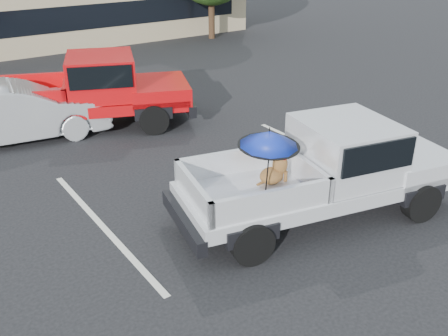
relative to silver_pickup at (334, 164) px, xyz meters
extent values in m
plane|color=black|center=(-0.94, 0.11, -1.05)|extent=(90.00, 90.00, 0.00)
cube|color=silver|center=(-3.94, 2.11, -1.05)|extent=(0.12, 5.00, 0.01)
cube|color=silver|center=(2.06, 2.11, -1.05)|extent=(0.12, 5.00, 0.01)
cube|color=black|center=(1.06, 17.13, 0.45)|extent=(18.00, 0.08, 1.10)
cylinder|color=#332114|center=(8.06, 16.11, 0.31)|extent=(0.32, 0.32, 2.73)
cylinder|color=black|center=(-2.32, -0.41, -0.67)|extent=(0.80, 0.44, 0.76)
cylinder|color=black|center=(-1.91, 1.38, -0.67)|extent=(0.80, 0.44, 0.76)
cylinder|color=black|center=(1.19, -1.21, -0.67)|extent=(0.80, 0.44, 0.76)
cylinder|color=black|center=(1.60, 0.58, -0.67)|extent=(0.80, 0.44, 0.76)
cube|color=silver|center=(-0.31, 0.07, -0.38)|extent=(5.68, 3.07, 0.28)
cube|color=silver|center=(1.64, -0.37, -0.17)|extent=(1.89, 2.20, 0.46)
cube|color=black|center=(2.37, -0.54, -0.55)|extent=(0.63, 1.96, 0.30)
cube|color=black|center=(-2.99, 0.68, -0.55)|extent=(0.61, 1.95, 0.28)
cube|color=silver|center=(0.22, -0.05, 0.30)|extent=(2.02, 2.16, 1.05)
cube|color=black|center=(0.22, -0.05, 0.50)|extent=(1.89, 2.22, 0.55)
cube|color=black|center=(-1.73, 0.39, -0.32)|extent=(2.65, 2.30, 0.10)
cube|color=silver|center=(-1.53, 1.24, -0.02)|extent=(2.26, 0.61, 0.50)
cube|color=silver|center=(-1.92, -0.45, -0.02)|extent=(2.26, 0.61, 0.50)
cube|color=silver|center=(-2.80, 0.64, -0.02)|extent=(0.51, 1.82, 0.50)
cube|color=silver|center=(-0.65, 0.15, -0.02)|extent=(0.51, 1.82, 0.50)
ellipsoid|color=brown|center=(-1.15, 0.49, -0.11)|extent=(0.55, 0.49, 0.32)
cylinder|color=brown|center=(-0.92, 0.36, -0.15)|extent=(0.07, 0.07, 0.24)
cylinder|color=brown|center=(-0.88, 0.51, -0.15)|extent=(0.07, 0.07, 0.24)
ellipsoid|color=brown|center=(-0.99, 0.45, 0.09)|extent=(0.35, 0.33, 0.43)
cylinder|color=red|center=(-0.97, 0.45, 0.23)|extent=(0.21, 0.21, 0.04)
sphere|color=brown|center=(-0.90, 0.43, 0.32)|extent=(0.23, 0.23, 0.23)
cone|color=black|center=(-0.78, 0.40, 0.31)|extent=(0.18, 0.14, 0.11)
cone|color=black|center=(-0.93, 0.38, 0.44)|extent=(0.08, 0.08, 0.12)
cone|color=black|center=(-0.91, 0.50, 0.44)|extent=(0.08, 0.08, 0.12)
cylinder|color=brown|center=(-1.33, 0.53, -0.21)|extent=(0.28, 0.05, 0.10)
cylinder|color=black|center=(-1.48, 0.23, 0.25)|extent=(0.02, 0.10, 1.05)
cone|color=#132AAB|center=(-1.48, 0.23, 0.80)|extent=(1.10, 1.12, 0.36)
cylinder|color=black|center=(-1.48, 0.23, 0.96)|extent=(0.02, 0.02, 0.10)
cylinder|color=black|center=(-1.48, 0.23, 0.67)|extent=(1.10, 1.10, 0.09)
cylinder|color=black|center=(-4.43, 7.30, -0.64)|extent=(0.88, 0.59, 0.82)
cylinder|color=black|center=(-3.67, 9.14, -0.64)|extent=(0.88, 0.59, 0.82)
cylinder|color=black|center=(-0.83, 5.81, -0.64)|extent=(0.88, 0.59, 0.82)
cylinder|color=black|center=(-0.07, 7.65, -0.64)|extent=(0.88, 0.59, 0.82)
cube|color=red|center=(-2.20, 7.46, -0.33)|extent=(6.18, 4.15, 0.30)
cube|color=red|center=(-0.20, 6.63, -0.10)|extent=(2.29, 2.54, 0.50)
cube|color=black|center=(0.55, 6.32, -0.51)|extent=(1.01, 2.04, 0.32)
cube|color=red|center=(-1.65, 7.23, 0.41)|extent=(2.41, 2.52, 1.14)
cube|color=black|center=(-1.65, 7.23, 0.62)|extent=(2.30, 2.56, 0.59)
cube|color=black|center=(-3.65, 8.06, -0.26)|extent=(3.06, 2.79, 0.11)
cube|color=red|center=(-3.29, 8.93, 0.06)|extent=(2.34, 1.05, 0.54)
cube|color=red|center=(-4.01, 7.19, 0.06)|extent=(2.34, 1.05, 0.54)
cube|color=red|center=(-2.55, 7.60, 0.06)|extent=(0.86, 1.88, 0.54)
imported|color=#B3B5BA|center=(-3.98, 7.52, -0.28)|extent=(4.91, 2.40, 1.55)
camera|label=1|loc=(-6.74, -5.84, 4.06)|focal=40.00mm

